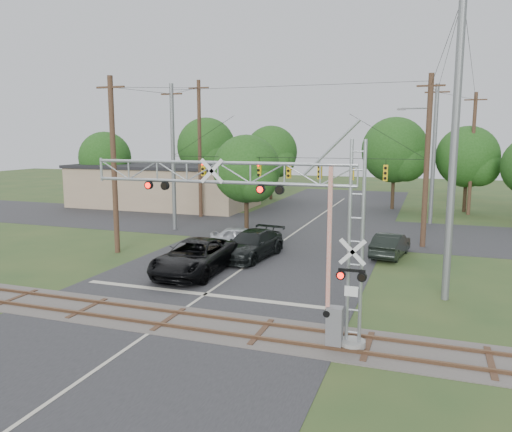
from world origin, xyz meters
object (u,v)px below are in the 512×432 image
(car_dark, at_px, (252,245))
(sedan_silver, at_px, (242,238))
(crossing_gantry, at_px, (267,218))
(commercial_building, at_px, (164,185))
(traffic_signal_span, at_px, (301,162))
(pickup_black, at_px, (195,257))
(streetlight, at_px, (425,160))

(car_dark, distance_m, sedan_silver, 2.90)
(car_dark, bearing_deg, sedan_silver, 130.36)
(crossing_gantry, bearing_deg, commercial_building, 125.38)
(traffic_signal_span, distance_m, pickup_black, 12.53)
(commercial_building, bearing_deg, traffic_signal_span, -33.89)
(crossing_gantry, xyz_separation_m, sedan_silver, (-6.34, 13.89, -3.81))
(crossing_gantry, height_order, traffic_signal_span, traffic_signal_span)
(pickup_black, xyz_separation_m, sedan_silver, (0.16, 6.75, -0.20))
(car_dark, xyz_separation_m, sedan_silver, (-1.57, 2.43, -0.12))
(crossing_gantry, height_order, commercial_building, crossing_gantry)
(traffic_signal_span, height_order, pickup_black, traffic_signal_span)
(traffic_signal_span, relative_size, car_dark, 3.33)
(sedan_silver, distance_m, commercial_building, 22.65)
(sedan_silver, xyz_separation_m, streetlight, (11.23, 12.34, 4.83))
(crossing_gantry, xyz_separation_m, commercial_building, (-21.66, 30.50, -2.27))
(crossing_gantry, bearing_deg, car_dark, 112.58)
(commercial_building, bearing_deg, pickup_black, -57.18)
(pickup_black, bearing_deg, traffic_signal_span, 73.91)
(car_dark, bearing_deg, crossing_gantry, -59.90)
(pickup_black, height_order, sedan_silver, pickup_black)
(streetlight, bearing_deg, crossing_gantry, -100.58)
(pickup_black, height_order, commercial_building, commercial_building)
(car_dark, relative_size, streetlight, 0.58)
(traffic_signal_span, relative_size, streetlight, 1.95)
(pickup_black, relative_size, commercial_building, 0.34)
(traffic_signal_span, relative_size, pickup_black, 2.93)
(sedan_silver, relative_size, commercial_building, 0.22)
(traffic_signal_span, bearing_deg, car_dark, -100.60)
(crossing_gantry, relative_size, car_dark, 1.85)
(crossing_gantry, relative_size, streetlight, 1.08)
(sedan_silver, bearing_deg, streetlight, -54.43)
(sedan_silver, bearing_deg, car_dark, -159.26)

